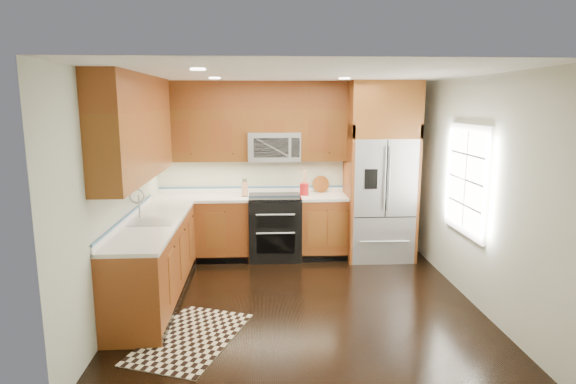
{
  "coord_description": "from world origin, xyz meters",
  "views": [
    {
      "loc": [
        -0.44,
        -5.27,
        2.3
      ],
      "look_at": [
        -0.11,
        0.6,
        1.2
      ],
      "focal_mm": 30.0,
      "sensor_mm": 36.0,
      "label": 1
    }
  ],
  "objects": [
    {
      "name": "range",
      "position": [
        -0.25,
        1.67,
        0.47
      ],
      "size": [
        0.76,
        0.67,
        0.95
      ],
      "color": "black",
      "rests_on": "ground"
    },
    {
      "name": "upper_cabinets",
      "position": [
        -1.15,
        1.09,
        2.02
      ],
      "size": [
        2.85,
        3.0,
        1.15
      ],
      "color": "brown",
      "rests_on": "ground"
    },
    {
      "name": "window",
      "position": [
        1.98,
        0.2,
        1.4
      ],
      "size": [
        0.04,
        1.1,
        1.3
      ],
      "color": "white",
      "rests_on": "ground"
    },
    {
      "name": "wall_right",
      "position": [
        2.0,
        0.0,
        1.3
      ],
      "size": [
        0.02,
        4.0,
        2.6
      ],
      "primitive_type": "cube",
      "color": "#B8BEAB",
      "rests_on": "ground"
    },
    {
      "name": "wall_back",
      "position": [
        0.0,
        2.0,
        1.3
      ],
      "size": [
        4.0,
        0.02,
        2.6
      ],
      "primitive_type": "cube",
      "color": "#B8BEAB",
      "rests_on": "ground"
    },
    {
      "name": "base_cabinets",
      "position": [
        -1.23,
        0.9,
        0.45
      ],
      "size": [
        2.85,
        3.0,
        0.9
      ],
      "color": "brown",
      "rests_on": "ground"
    },
    {
      "name": "microwave",
      "position": [
        -0.25,
        1.8,
        1.66
      ],
      "size": [
        0.76,
        0.4,
        0.42
      ],
      "color": "#B2B2B7",
      "rests_on": "ground"
    },
    {
      "name": "wall_left",
      "position": [
        -2.0,
        0.0,
        1.3
      ],
      "size": [
        0.02,
        4.0,
        2.6
      ],
      "primitive_type": "cube",
      "color": "#B8BEAB",
      "rests_on": "ground"
    },
    {
      "name": "refrigerator",
      "position": [
        1.3,
        1.63,
        1.3
      ],
      "size": [
        0.98,
        0.75,
        2.6
      ],
      "color": "#B2B2B7",
      "rests_on": "ground"
    },
    {
      "name": "knife_block",
      "position": [
        -0.69,
        1.72,
        1.05
      ],
      "size": [
        0.1,
        0.13,
        0.26
      ],
      "color": "tan",
      "rests_on": "countertop"
    },
    {
      "name": "utensil_crock",
      "position": [
        0.19,
        1.73,
        1.07
      ],
      "size": [
        0.15,
        0.15,
        0.38
      ],
      "color": "#A21316",
      "rests_on": "countertop"
    },
    {
      "name": "cutting_board",
      "position": [
        0.46,
        1.94,
        0.95
      ],
      "size": [
        0.3,
        0.3,
        0.02
      ],
      "primitive_type": "cylinder",
      "rotation": [
        0.0,
        0.0,
        0.19
      ],
      "color": "brown",
      "rests_on": "countertop"
    },
    {
      "name": "sink_faucet",
      "position": [
        -1.73,
        0.23,
        0.99
      ],
      "size": [
        0.54,
        0.44,
        0.37
      ],
      "color": "#B2B2B7",
      "rests_on": "countertop"
    },
    {
      "name": "ground",
      "position": [
        0.0,
        0.0,
        0.0
      ],
      "size": [
        4.0,
        4.0,
        0.0
      ],
      "primitive_type": "plane",
      "color": "black",
      "rests_on": "ground"
    },
    {
      "name": "countertop",
      "position": [
        -1.09,
        1.01,
        0.92
      ],
      "size": [
        2.86,
        3.01,
        0.04
      ],
      "color": "white",
      "rests_on": "base_cabinets"
    },
    {
      "name": "rug",
      "position": [
        -1.15,
        -0.81,
        0.01
      ],
      "size": [
        1.2,
        1.52,
        0.01
      ],
      "primitive_type": "cube",
      "rotation": [
        0.0,
        0.0,
        -0.35
      ],
      "color": "black",
      "rests_on": "ground"
    }
  ]
}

